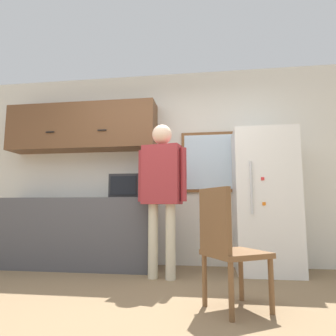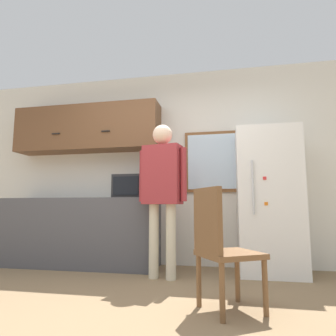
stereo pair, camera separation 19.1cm
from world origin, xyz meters
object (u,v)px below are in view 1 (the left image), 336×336
(person, at_px, (162,183))
(chair, at_px, (227,243))
(refrigerator, at_px, (265,200))
(microwave, at_px, (130,186))

(person, bearing_deg, chair, -44.97)
(person, relative_size, refrigerator, 1.00)
(microwave, height_order, chair, microwave)
(microwave, bearing_deg, person, -41.24)
(person, xyz_separation_m, chair, (0.65, -0.94, -0.55))
(microwave, relative_size, person, 0.27)
(microwave, distance_m, refrigerator, 1.68)
(refrigerator, xyz_separation_m, chair, (-0.54, -1.40, -0.36))
(person, bearing_deg, microwave, 148.88)
(microwave, bearing_deg, chair, -50.15)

